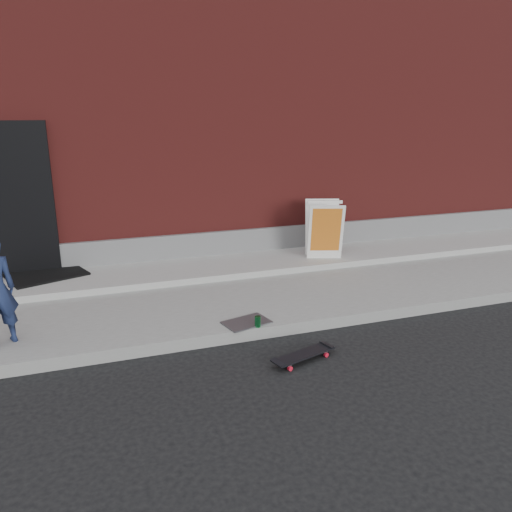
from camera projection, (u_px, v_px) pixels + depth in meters
name	position (u px, v px, depth m)	size (l,w,h in m)	color
ground	(242.00, 342.00, 5.95)	(80.00, 80.00, 0.00)	black
sidewalk	(212.00, 294.00, 7.29)	(20.00, 3.00, 0.15)	gray
apron	(198.00, 269.00, 8.07)	(20.00, 1.20, 0.10)	gray
building	(152.00, 118.00, 11.60)	(20.00, 8.10, 5.00)	maroon
skateboard	(304.00, 355.00, 5.49)	(0.78, 0.41, 0.09)	red
pizza_sign	(324.00, 229.00, 8.42)	(0.77, 0.83, 0.97)	white
soda_can	(258.00, 322.00, 6.00)	(0.07, 0.07, 0.13)	#187C37
doormat	(46.00, 274.00, 7.60)	(1.06, 0.86, 0.03)	black
utility_plate	(247.00, 322.00, 6.12)	(0.55, 0.35, 0.02)	#515156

